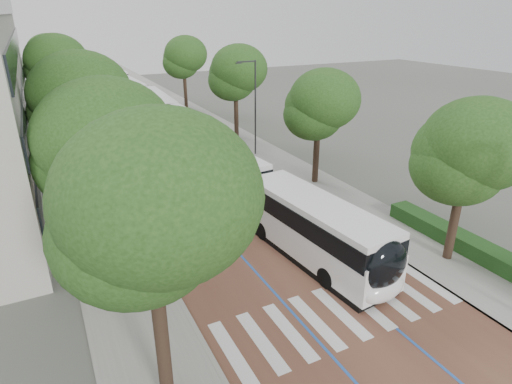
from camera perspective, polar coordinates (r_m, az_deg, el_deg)
ground at (r=18.34m, az=12.63°, el=-17.39°), size 160.00×160.00×0.00m
road at (r=52.63m, az=-15.93°, el=9.13°), size 11.00×140.00×0.02m
sidewalk_left at (r=51.78m, az=-24.10°, el=7.86°), size 4.00×140.00×0.12m
sidewalk_right at (r=54.48m, az=-8.12°, el=10.27°), size 4.00×140.00×0.12m
kerb_left at (r=51.89m, az=-22.02°, el=8.22°), size 0.20×140.00×0.14m
kerb_right at (r=53.92m, az=-10.05°, el=10.02°), size 0.20×140.00×0.14m
zebra_crossing at (r=19.02m, az=11.18°, el=-15.49°), size 10.55×3.60×0.01m
lane_line_left at (r=52.36m, az=-17.65°, el=8.88°), size 0.12×126.00×0.01m
lane_line_right at (r=52.94m, az=-14.22°, el=9.40°), size 0.12×126.00×0.01m
hedge at (r=24.12m, az=30.02°, el=-8.13°), size 1.20×14.00×0.80m
streetlight_far at (r=36.88m, az=-0.34°, el=12.09°), size 1.82×0.20×8.00m
lamp_post_left at (r=20.21m, az=-15.00°, el=0.03°), size 0.14×0.14×8.00m
trees_left at (r=35.76m, az=-23.82°, el=12.33°), size 6.25×60.57×9.23m
trees_right at (r=38.44m, az=0.15°, el=14.15°), size 5.43×47.24×8.55m
lead_bus at (r=24.43m, az=2.20°, el=-1.51°), size 4.12×18.54×3.20m
bus_queued_0 at (r=38.84m, az=-8.60°, el=7.55°), size 2.89×12.47×3.20m
bus_queued_1 at (r=50.63m, az=-13.09°, el=10.77°), size 3.05×12.49×3.20m
bus_queued_2 at (r=63.22m, az=-16.63°, el=12.73°), size 2.95×12.48×3.20m
bus_queued_3 at (r=76.61m, az=-18.35°, el=14.15°), size 2.62×12.42×3.20m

